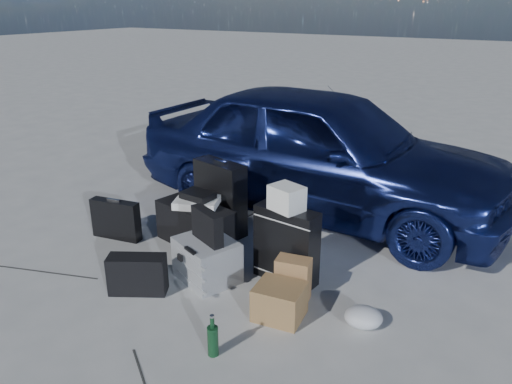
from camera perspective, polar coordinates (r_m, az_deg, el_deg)
ground at (r=4.16m, az=-9.08°, el=-10.83°), size 60.00×60.00×0.00m
car at (r=5.39m, az=7.34°, el=4.79°), size 4.06×1.71×1.37m
pelican_case at (r=4.18m, az=-5.62°, el=-7.73°), size 0.60×0.55×0.35m
laptop_bag at (r=4.03m, az=-5.60°, el=-3.90°), size 0.36×0.22×0.27m
briefcase at (r=5.03m, az=-15.72°, el=-3.04°), size 0.51×0.20×0.39m
suitcase_left at (r=4.93m, az=-4.09°, el=-0.62°), size 0.59×0.32×0.73m
suitcase_right at (r=4.09m, az=3.49°, el=-6.06°), size 0.55×0.25×0.64m
white_carton at (r=3.90m, az=3.52°, el=-0.69°), size 0.30×0.27×0.20m
duffel_bag at (r=4.76m, az=-6.92°, el=-3.78°), size 0.84×0.49×0.39m
flat_box_white at (r=4.67m, az=-6.78°, el=-1.18°), size 0.48×0.42×0.07m
flat_box_black at (r=4.66m, az=-6.66°, el=-0.36°), size 0.30×0.23×0.06m
kraft_bag at (r=3.91m, az=4.25°, el=-9.90°), size 0.29×0.20×0.35m
cardboard_box at (r=3.73m, az=2.71°, el=-12.40°), size 0.38×0.34×0.26m
plastic_bag at (r=3.74m, az=12.17°, el=-13.81°), size 0.34×0.31×0.15m
messenger_bag at (r=4.10m, az=-13.40°, el=-9.15°), size 0.48×0.37×0.32m
green_bottle at (r=3.38m, az=-4.97°, el=-16.09°), size 0.08×0.08×0.29m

